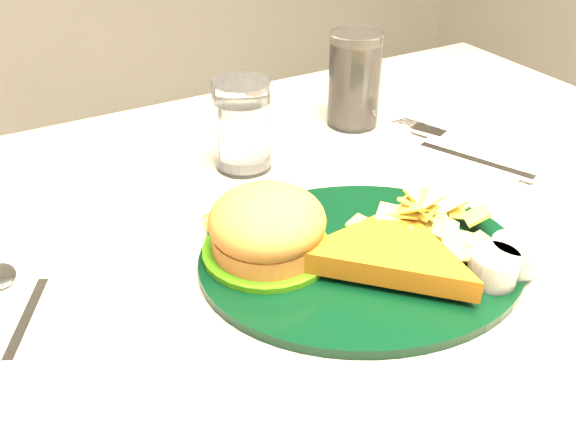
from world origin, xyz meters
name	(u,v)px	position (x,y,z in m)	size (l,w,h in m)	color
dinner_plate	(364,232)	(0.04, -0.07, 0.79)	(0.32, 0.26, 0.07)	black
water_glass	(243,126)	(0.02, 0.16, 0.80)	(0.07, 0.07, 0.11)	white
cola_glass	(354,80)	(0.21, 0.20, 0.81)	(0.07, 0.07, 0.13)	black
fork_napkin	(469,158)	(0.27, 0.03, 0.76)	(0.15, 0.19, 0.01)	white
spoon	(26,315)	(-0.26, 0.00, 0.75)	(0.04, 0.14, 0.01)	silver
wrapped_straw	(260,189)	(0.01, 0.10, 0.75)	(0.17, 0.06, 0.01)	white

